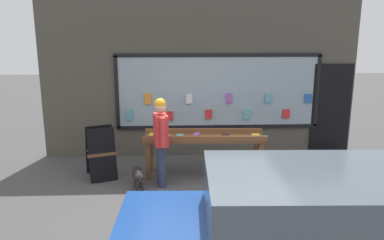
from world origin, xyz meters
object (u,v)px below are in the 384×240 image
display_table_main (204,141)px  sandwich_board_sign (101,152)px  person_browsing (161,136)px  parked_car (322,233)px  small_dog (138,175)px

display_table_main → sandwich_board_sign: bearing=179.3°
person_browsing → parked_car: 3.57m
sandwich_board_sign → display_table_main: bearing=-20.6°
person_browsing → display_table_main: bearing=-71.4°
small_dog → sandwich_board_sign: size_ratio=0.53×
person_browsing → small_dog: bearing=98.2°
small_dog → parked_car: bearing=-157.2°
small_dog → display_table_main: bearing=-78.5°
small_dog → sandwich_board_sign: sandwich_board_sign is taller
sandwich_board_sign → parked_car: (2.98, -3.57, 0.23)m
display_table_main → parked_car: 3.67m
display_table_main → small_dog: display_table_main is taller
display_table_main → sandwich_board_sign: (-2.02, 0.03, -0.20)m
small_dog → person_browsing: bearing=-85.5°
person_browsing → parked_car: bearing=-160.2°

